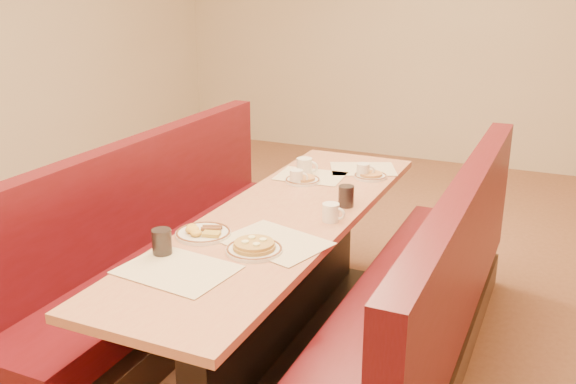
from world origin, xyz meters
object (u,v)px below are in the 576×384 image
at_px(coffee_mug_a, 331,212).
at_px(soda_tumbler_near, 162,242).
at_px(diner_table, 282,282).
at_px(coffee_mug_d, 305,166).
at_px(eggs_plate, 202,232).
at_px(coffee_mug_b, 297,177).
at_px(coffee_mug_c, 364,170).
at_px(soda_tumbler_mid, 346,196).
at_px(booth_right, 421,314).
at_px(pancake_plate, 254,248).
at_px(booth_left, 165,260).

xyz_separation_m(coffee_mug_a, soda_tumbler_near, (-0.52, -0.68, 0.01)).
relative_size(diner_table, coffee_mug_d, 18.67).
height_order(eggs_plate, coffee_mug_b, coffee_mug_b).
distance_m(coffee_mug_b, coffee_mug_c, 0.42).
xyz_separation_m(coffee_mug_d, soda_tumbler_near, (-0.10, -1.34, 0.01)).
distance_m(soda_tumbler_near, soda_tumbler_mid, 1.04).
xyz_separation_m(coffee_mug_b, coffee_mug_d, (-0.03, 0.19, 0.01)).
bearing_deg(coffee_mug_b, booth_right, -38.51).
bearing_deg(pancake_plate, booth_left, 150.63).
distance_m(booth_left, soda_tumbler_near, 0.92).
relative_size(pancake_plate, coffee_mug_a, 2.10).
bearing_deg(diner_table, pancake_plate, -79.94).
distance_m(booth_right, coffee_mug_b, 1.09).
distance_m(booth_right, eggs_plate, 1.11).
distance_m(eggs_plate, coffee_mug_d, 1.09).
bearing_deg(booth_left, coffee_mug_d, 50.67).
bearing_deg(pancake_plate, coffee_mug_c, 85.75).
relative_size(booth_left, soda_tumbler_mid, 22.18).
bearing_deg(eggs_plate, booth_right, 22.46).
bearing_deg(diner_table, booth_right, 0.00).
height_order(soda_tumbler_near, soda_tumbler_mid, soda_tumbler_near).
distance_m(booth_left, coffee_mug_b, 0.89).
bearing_deg(soda_tumbler_mid, eggs_plate, -125.84).
bearing_deg(coffee_mug_b, soda_tumbler_mid, -40.66).
xyz_separation_m(coffee_mug_a, coffee_mug_d, (-0.42, 0.66, 0.01)).
distance_m(booth_right, soda_tumbler_near, 1.27).
bearing_deg(coffee_mug_c, booth_left, -159.94).
xyz_separation_m(pancake_plate, soda_tumbler_mid, (0.17, 0.72, 0.04)).
xyz_separation_m(pancake_plate, coffee_mug_c, (0.09, 1.24, 0.02)).
xyz_separation_m(eggs_plate, coffee_mug_a, (0.48, 0.42, 0.03)).
relative_size(diner_table, pancake_plate, 10.02).
height_order(coffee_mug_c, soda_tumbler_near, soda_tumbler_near).
xyz_separation_m(booth_left, soda_tumbler_mid, (0.98, 0.26, 0.44)).
bearing_deg(pancake_plate, booth_right, 35.12).
bearing_deg(coffee_mug_c, soda_tumbler_near, -127.86).
distance_m(diner_table, soda_tumbler_mid, 0.56).
bearing_deg(booth_right, diner_table, 180.00).
bearing_deg(coffee_mug_c, soda_tumbler_mid, -102.59).
distance_m(diner_table, booth_left, 0.73).
relative_size(booth_left, soda_tumbler_near, 21.37).
distance_m(booth_left, coffee_mug_a, 1.08).
height_order(booth_right, coffee_mug_a, booth_right).
bearing_deg(soda_tumbler_near, coffee_mug_d, 85.75).
bearing_deg(eggs_plate, coffee_mug_a, 41.45).
bearing_deg(diner_table, coffee_mug_a, 6.04).
height_order(diner_table, coffee_mug_a, coffee_mug_a).
bearing_deg(booth_left, soda_tumbler_mid, 14.71).
relative_size(pancake_plate, coffee_mug_b, 2.26).
relative_size(diner_table, coffee_mug_b, 22.63).
xyz_separation_m(coffee_mug_a, coffee_mug_b, (-0.39, 0.47, -0.00)).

